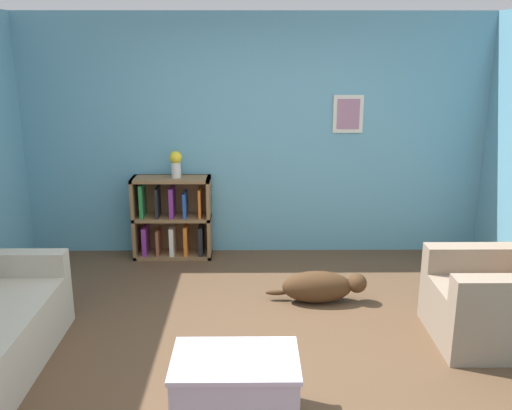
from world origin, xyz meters
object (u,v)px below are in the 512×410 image
dog (321,286)px  coffee_table (236,388)px  vase (176,163)px  bookshelf (172,219)px  recliner_chair (503,297)px

dog → coffee_table: bearing=-113.2°
coffee_table → vase: vase is taller
bookshelf → recliner_chair: recliner_chair is taller
vase → dog: bearing=-39.4°
coffee_table → vase: (-0.70, 2.87, 0.82)m
coffee_table → dog: 1.85m
recliner_chair → coffee_table: bearing=-154.0°
bookshelf → vase: (0.06, -0.02, 0.63)m
coffee_table → dog: coffee_table is taller
dog → bookshelf: bearing=141.4°
vase → coffee_table: bearing=-76.3°
recliner_chair → dog: (-1.35, 0.69, -0.22)m
bookshelf → coffee_table: (0.77, -2.89, -0.19)m
coffee_table → recliner_chair: bearing=26.0°
coffee_table → vase: size_ratio=2.73×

